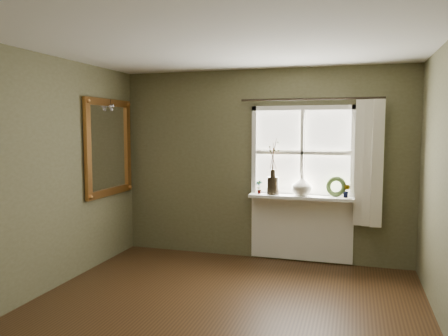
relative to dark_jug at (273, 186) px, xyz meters
name	(u,v)px	position (x,y,z in m)	size (l,w,h in m)	color
floor	(210,327)	(-0.18, -2.12, -1.04)	(4.50, 4.50, 0.00)	#392311
ceiling	(209,35)	(-0.18, -2.12, 1.56)	(4.50, 4.50, 0.00)	silver
wall_back	(263,165)	(-0.18, 0.18, 0.26)	(4.00, 0.10, 2.60)	brown
wall_left	(18,178)	(-2.23, -2.12, 0.26)	(0.10, 4.50, 2.60)	brown
wall_front	(16,262)	(-0.18, -4.42, 0.26)	(4.00, 0.10, 2.60)	brown
window_frame	(302,153)	(0.37, 0.11, 0.44)	(1.36, 0.06, 1.24)	white
window_sill	(301,197)	(0.37, 0.00, -0.14)	(1.36, 0.26, 0.04)	white
window_apron	(301,228)	(0.37, 0.11, -0.58)	(1.36, 0.04, 0.88)	white
dark_jug	(273,186)	(0.00, 0.00, 0.00)	(0.16, 0.16, 0.24)	black
cream_vase	(302,185)	(0.39, 0.00, 0.02)	(0.26, 0.26, 0.28)	beige
wreath	(336,189)	(0.82, 0.04, -0.02)	(0.27, 0.27, 0.06)	#30411D
potted_plant_left	(259,187)	(-0.19, 0.00, -0.03)	(0.10, 0.07, 0.18)	#30411D
potted_plant_right	(346,191)	(0.95, 0.00, -0.03)	(0.10, 0.08, 0.17)	#30411D
curtain	(369,163)	(1.21, 0.01, 0.33)	(0.36, 0.12, 1.59)	beige
curtain_rod	(310,99)	(0.47, 0.05, 1.14)	(0.03, 0.03, 1.84)	black
gilt_mirror	(109,147)	(-2.14, -0.54, 0.51)	(0.10, 1.09, 1.30)	white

